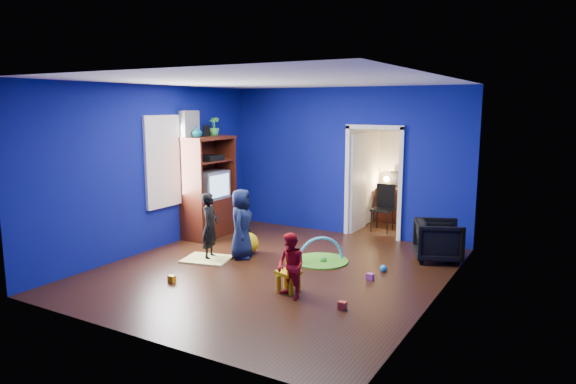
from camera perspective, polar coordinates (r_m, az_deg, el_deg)
The scene contains 33 objects.
floor at distance 8.11m, azimuth -1.69°, elevation -8.69°, with size 5.00×5.50×0.01m, color black.
ceiling at distance 7.71m, azimuth -1.80°, elevation 12.25°, with size 5.00×5.50×0.01m, color white.
wall_back at distance 10.20m, azimuth 6.39°, elevation 3.38°, with size 5.00×0.02×2.90m, color navy.
wall_front at distance 5.66m, azimuth -16.52°, elevation -1.93°, with size 5.00×0.02×2.90m, color navy.
wall_left at distance 9.32m, azimuth -14.96°, elevation 2.53°, with size 0.02×5.50×2.90m, color navy.
wall_right at distance 6.82m, azimuth 16.44°, elevation -0.01°, with size 0.02×5.50×2.90m, color navy.
alcove at distance 10.82m, azimuth 11.15°, elevation 2.54°, with size 1.00×1.75×2.50m, color silver, non-canonical shape.
armchair at distance 8.87m, azimuth 16.36°, elevation -5.20°, with size 0.72×0.74×0.68m, color black.
child_black at distance 8.66m, azimuth -8.66°, elevation -3.76°, with size 0.41×0.27×1.12m, color black.
child_navy at distance 8.63m, azimuth -5.20°, elevation -3.54°, with size 0.58×0.37×1.18m, color #0F1037.
toddler_red at distance 6.86m, azimuth 0.31°, elevation -8.24°, with size 0.43×0.33×0.88m, color #B41E13.
vase at distance 9.76m, azimuth -10.09°, elevation 6.63°, with size 0.20×0.20×0.21m, color #0C5666.
potted_plant at distance 10.16m, azimuth -8.21°, elevation 7.23°, with size 0.20×0.20×0.36m, color #2F8234.
tv_armoire at distance 10.10m, azimuth -8.83°, elevation 0.57°, with size 0.58×1.14×1.96m, color #42160B.
crt_tv at distance 10.07m, azimuth -8.65°, elevation 0.78°, with size 0.46×0.70×0.54m, color silver.
yellow_blanket at distance 8.72m, azimuth -8.98°, elevation -7.38°, with size 0.75×0.60×0.03m, color #F2E07A.
hopper_ball at distance 8.95m, azimuth -4.50°, elevation -5.68°, with size 0.38×0.38×0.38m, color yellow.
kid_chair at distance 7.15m, azimuth 0.05°, elevation -9.09°, with size 0.28×0.28×0.50m, color yellow.
play_mat at distance 8.55m, azimuth 3.62°, elevation -7.64°, with size 0.91×0.91×0.02m, color #469722.
toy_arch at distance 8.55m, azimuth 3.62°, elevation -7.59°, with size 0.82×0.82×0.05m, color #3F8CD8.
window_left at distance 9.55m, azimuth -13.44°, elevation 3.36°, with size 0.03×0.95×1.55m, color white.
curtain at distance 9.92m, azimuth -10.72°, elevation 1.93°, with size 0.14×0.42×2.40m, color slate.
doorway at distance 10.03m, azimuth 9.49°, elevation 0.89°, with size 1.16×0.10×2.10m, color white.
study_desk at distance 11.55m, azimuth 12.03°, elevation -1.45°, with size 0.88×0.44×0.75m, color #3D140A.
desk_monitor at distance 11.57m, azimuth 12.31°, elevation 1.45°, with size 0.40×0.05×0.32m, color black.
desk_lamp at distance 11.60m, azimuth 10.90°, elevation 1.42°, with size 0.14×0.14×0.14m, color #FFD88C.
folding_chair at distance 10.64m, azimuth 10.44°, elevation -1.86°, with size 0.40×0.40×0.92m, color black.
book_shelf at distance 11.46m, azimuth 12.49°, elevation 6.74°, with size 0.88×0.24×0.04m, color white.
toy_0 at distance 6.66m, azimuth 6.07°, elevation -12.42°, with size 0.10×0.08×0.10m, color red.
toy_1 at distance 8.16m, azimuth 10.56°, elevation -8.31°, with size 0.11×0.11×0.11m, color #258FD5.
toy_2 at distance 7.76m, azimuth -12.79°, elevation -9.39°, with size 0.10×0.08×0.10m, color #FFA10D.
toy_3 at distance 8.48m, azimuth 3.93°, elevation -7.49°, with size 0.11×0.11×0.11m, color green.
toy_4 at distance 7.75m, azimuth 9.11°, elevation -9.28°, with size 0.10×0.08×0.10m, color #C0489D.
Camera 1 is at (4.04, -6.55, 2.54)m, focal length 32.00 mm.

